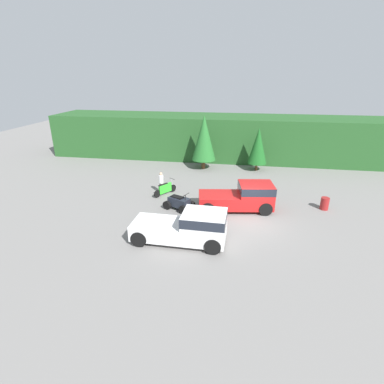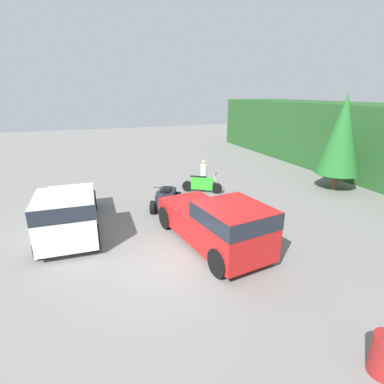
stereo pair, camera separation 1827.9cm
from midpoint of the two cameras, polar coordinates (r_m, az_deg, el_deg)
name	(u,v)px [view 2 (the right image)]	position (r m, az deg, el deg)	size (l,w,h in m)	color
ground_plane	(170,265)	(12.86, 42.34, -21.11)	(80.00, 80.00, 0.00)	slate
tree_left	(341,139)	(23.13, 47.58, 1.67)	(2.16, 2.16, 4.91)	brown
tree_mid_left	(342,135)	(22.99, 47.83, 2.18)	(2.34, 2.34, 5.32)	brown
pickup_truck_red	(219,223)	(14.06, 45.53, -13.66)	(5.36, 2.82, 1.93)	red
pickup_truck_second	(68,211)	(11.73, 20.76, -14.65)	(5.37, 2.24, 1.93)	white
dirt_bike	(202,184)	(18.41, 30.75, -5.67)	(1.37, 1.95, 1.15)	black
quad_atv	(166,199)	(15.66, 29.37, -9.46)	(2.35, 1.95, 1.23)	black
rider_person	(204,174)	(18.64, 30.61, -3.77)	(0.51, 0.51, 1.75)	brown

